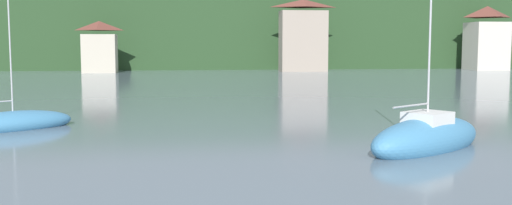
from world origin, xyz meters
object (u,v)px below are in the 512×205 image
(shore_building_westcentral, at_px, (303,36))
(sailboat_mid_0, at_px, (13,123))
(shore_building_west, at_px, (100,48))
(sailboat_mid_3, at_px, (427,138))
(shore_building_central, at_px, (486,39))

(shore_building_westcentral, relative_size, sailboat_mid_0, 1.48)
(shore_building_west, xyz_separation_m, sailboat_mid_3, (20.55, -64.23, -3.12))
(sailboat_mid_0, relative_size, sailboat_mid_3, 0.81)
(sailboat_mid_0, xyz_separation_m, sailboat_mid_3, (17.19, -7.63, 0.16))
(shore_building_central, bearing_deg, sailboat_mid_3, -120.79)
(shore_building_westcentral, relative_size, sailboat_mid_3, 1.20)
(shore_building_westcentral, height_order, shore_building_central, shore_building_westcentral)
(shore_building_west, distance_m, shore_building_central, 59.21)
(shore_building_westcentral, xyz_separation_m, sailboat_mid_0, (-26.24, -56.41, -4.93))
(shore_building_west, distance_m, shore_building_westcentral, 29.64)
(shore_building_west, bearing_deg, shore_building_central, 0.61)
(shore_building_westcentral, distance_m, sailboat_mid_0, 62.41)
(shore_building_west, height_order, sailboat_mid_3, sailboat_mid_3)
(sailboat_mid_0, bearing_deg, shore_building_west, 57.78)
(shore_building_westcentral, distance_m, shore_building_central, 29.61)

